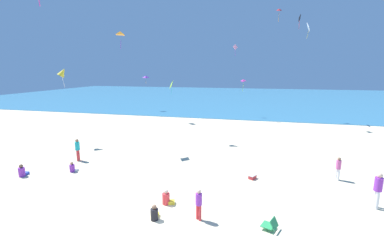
% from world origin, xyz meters
% --- Properties ---
extents(ground_plane, '(120.00, 120.00, 0.00)m').
position_xyz_m(ground_plane, '(0.00, 10.00, 0.00)').
color(ground_plane, beige).
extents(ocean_water, '(120.00, 60.00, 0.05)m').
position_xyz_m(ocean_water, '(0.00, 53.86, 0.03)').
color(ocean_water, teal).
rests_on(ocean_water, ground_plane).
extents(beach_chair_mid_beach, '(0.75, 0.70, 0.52)m').
position_xyz_m(beach_chair_mid_beach, '(4.70, 0.39, 0.24)').
color(beach_chair_mid_beach, '#2D9956').
rests_on(beach_chair_mid_beach, ground_plane).
extents(cooler_box, '(0.50, 0.57, 0.25)m').
position_xyz_m(cooler_box, '(3.91, 5.38, 0.12)').
color(cooler_box, red).
rests_on(cooler_box, ground_plane).
extents(person_0, '(0.36, 0.36, 1.39)m').
position_xyz_m(person_0, '(8.78, 6.40, 0.80)').
color(person_0, white).
rests_on(person_0, ground_plane).
extents(person_1, '(0.38, 0.38, 1.59)m').
position_xyz_m(person_1, '(-8.27, 5.66, 0.92)').
color(person_1, red).
rests_on(person_1, ground_plane).
extents(person_2, '(0.39, 0.63, 0.77)m').
position_xyz_m(person_2, '(-9.78, 2.44, 0.28)').
color(person_2, purple).
rests_on(person_2, ground_plane).
extents(person_3, '(0.49, 0.59, 0.66)m').
position_xyz_m(person_3, '(-7.27, 3.79, 0.24)').
color(person_3, purple).
rests_on(person_3, ground_plane).
extents(person_4, '(0.39, 0.39, 1.41)m').
position_xyz_m(person_4, '(1.70, 0.41, 0.81)').
color(person_4, red).
rests_on(person_4, ground_plane).
extents(person_5, '(0.38, 0.60, 0.71)m').
position_xyz_m(person_5, '(-0.16, -0.01, 0.26)').
color(person_5, black).
rests_on(person_5, ground_plane).
extents(person_6, '(0.67, 0.48, 0.76)m').
position_xyz_m(person_6, '(-0.08, 1.37, 0.28)').
color(person_6, red).
rests_on(person_6, ground_plane).
extents(person_7, '(0.35, 0.35, 1.75)m').
position_xyz_m(person_7, '(9.59, 3.34, 1.01)').
color(person_7, white).
rests_on(person_7, ground_plane).
extents(kite_purple, '(0.98, 0.84, 1.36)m').
position_xyz_m(kite_purple, '(-13.05, 28.79, 5.37)').
color(kite_purple, purple).
extents(kite_red, '(0.66, 0.57, 1.71)m').
position_xyz_m(kite_red, '(6.34, 26.89, 13.91)').
color(kite_red, red).
extents(kite_magenta, '(0.76, 0.69, 1.71)m').
position_xyz_m(kite_magenta, '(2.17, 26.74, 5.01)').
color(kite_magenta, '#DB3DA8').
extents(kite_pink, '(0.56, 0.51, 1.49)m').
position_xyz_m(kite_pink, '(1.13, 24.85, 9.22)').
color(kite_pink, pink).
extents(kite_yellow, '(1.06, 0.98, 1.76)m').
position_xyz_m(kite_yellow, '(-12.07, 9.42, 6.21)').
color(kite_yellow, yellow).
extents(kite_orange, '(0.67, 0.85, 1.33)m').
position_xyz_m(kite_orange, '(-6.47, 9.34, 9.18)').
color(kite_orange, orange).
extents(kite_white, '(0.45, 1.10, 1.85)m').
position_xyz_m(kite_white, '(9.78, 25.86, 11.49)').
color(kite_white, white).
extents(kite_black, '(0.27, 0.80, 1.58)m').
position_xyz_m(kite_black, '(8.25, 22.54, 12.01)').
color(kite_black, black).
extents(kite_lime, '(0.48, 1.06, 1.78)m').
position_xyz_m(kite_lime, '(-6.20, 20.87, 4.60)').
color(kite_lime, '#99DB33').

